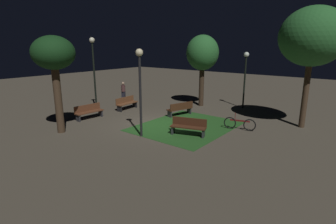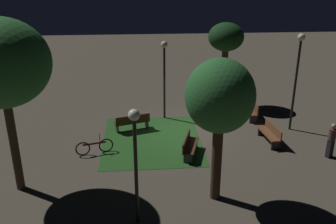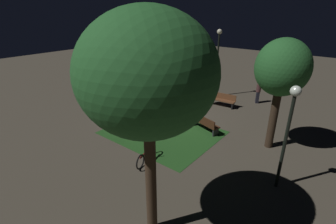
{
  "view_description": "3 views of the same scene",
  "coord_description": "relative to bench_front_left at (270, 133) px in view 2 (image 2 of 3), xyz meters",
  "views": [
    {
      "loc": [
        11.0,
        9.72,
        4.46
      ],
      "look_at": [
        -0.21,
        0.86,
        0.84
      ],
      "focal_mm": 28.25,
      "sensor_mm": 36.0,
      "label": 1
    },
    {
      "loc": [
        -17.3,
        2.15,
        7.88
      ],
      "look_at": [
        0.69,
        0.73,
        0.82
      ],
      "focal_mm": 39.63,
      "sensor_mm": 36.0,
      "label": 2
    },
    {
      "loc": [
        -8.62,
        10.92,
        6.3
      ],
      "look_at": [
        -0.4,
        0.58,
        0.74
      ],
      "focal_mm": 26.4,
      "sensor_mm": 36.0,
      "label": 3
    }
  ],
  "objects": [
    {
      "name": "bench_by_lamp",
      "position": [
        -0.96,
        4.04,
        0.0
      ],
      "size": [
        1.86,
        0.97,
        0.88
      ],
      "color": "#422314",
      "rests_on": "ground"
    },
    {
      "name": "bench_back_row",
      "position": [
        1.9,
        6.61,
        0.0
      ],
      "size": [
        1.01,
        1.86,
        0.88
      ],
      "color": "#422314",
      "rests_on": "ground"
    },
    {
      "name": "ground_plane",
      "position": [
        1.58,
        4.01,
        -0.48
      ],
      "size": [
        60.0,
        60.0,
        0.0
      ],
      "primitive_type": "plane",
      "color": "#4C4438"
    },
    {
      "name": "pedestrian",
      "position": [
        -1.67,
        -2.14,
        0.37
      ],
      "size": [
        0.32,
        0.34,
        1.61
      ],
      "color": "black",
      "rests_on": "ground"
    },
    {
      "name": "bench_path_side",
      "position": [
        3.16,
        -0.0,
        0.0
      ],
      "size": [
        1.82,
        0.57,
        0.88
      ],
      "color": "brown",
      "rests_on": "ground"
    },
    {
      "name": "lamp_post_near_wall",
      "position": [
        1.42,
        -1.56,
        2.85
      ],
      "size": [
        0.36,
        0.36,
        4.97
      ],
      "color": "black",
      "rests_on": "ground"
    },
    {
      "name": "lamp_post_plaza_west",
      "position": [
        -5.54,
        6.36,
        2.29
      ],
      "size": [
        0.36,
        0.36,
        4.0
      ],
      "color": "black",
      "rests_on": "ground"
    },
    {
      "name": "lamp_post_plaza_east",
      "position": [
        3.51,
        4.84,
        2.47
      ],
      "size": [
        0.36,
        0.36,
        4.31
      ],
      "color": "black",
      "rests_on": "ground"
    },
    {
      "name": "grass_lawn",
      "position": [
        0.7,
        5.66,
        -0.48
      ],
      "size": [
        5.75,
        4.7,
        0.01
      ],
      "primitive_type": "cube",
      "color": "#23511E",
      "rests_on": "ground"
    },
    {
      "name": "tree_lawn_side",
      "position": [
        -3.16,
        10.81,
        4.38
      ],
      "size": [
        3.37,
        3.37,
        6.42
      ],
      "color": "#423021",
      "rests_on": "ground"
    },
    {
      "name": "tree_near_wall",
      "position": [
        5.66,
        1.07,
        3.46
      ],
      "size": [
        2.09,
        2.09,
        4.93
      ],
      "color": "#423021",
      "rests_on": "ground"
    },
    {
      "name": "bench_front_left",
      "position": [
        0.0,
        0.0,
        0.0
      ],
      "size": [
        1.83,
        0.62,
        0.88
      ],
      "color": "brown",
      "rests_on": "ground"
    },
    {
      "name": "bicycle",
      "position": [
        -0.54,
        8.28,
        -0.14
      ],
      "size": [
        0.49,
        1.66,
        0.93
      ],
      "color": "black",
      "rests_on": "ground"
    },
    {
      "name": "tree_left_canopy",
      "position": [
        -4.34,
        3.54,
        3.38
      ],
      "size": [
        2.34,
        2.34,
        5.2
      ],
      "color": "#38281C",
      "rests_on": "ground"
    }
  ]
}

